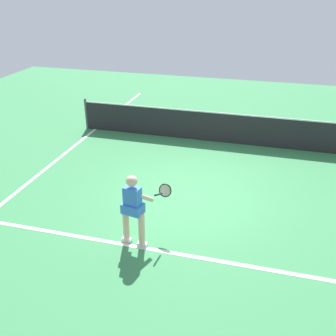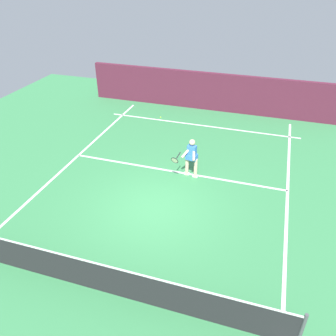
% 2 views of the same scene
% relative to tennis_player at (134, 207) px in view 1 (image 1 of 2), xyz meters
% --- Properties ---
extents(ground_plane, '(24.35, 24.35, 0.00)m').
position_rel_tennis_player_xyz_m(ground_plane, '(0.67, 2.23, -0.85)').
color(ground_plane, '#38844C').
extents(service_line_marking, '(8.50, 0.10, 0.01)m').
position_rel_tennis_player_xyz_m(service_line_marking, '(0.67, -0.11, -0.84)').
color(service_line_marking, white).
rests_on(service_line_marking, ground).
extents(sideline_left_marking, '(0.10, 16.73, 0.01)m').
position_rel_tennis_player_xyz_m(sideline_left_marking, '(-3.58, 2.23, -0.84)').
color(sideline_left_marking, white).
rests_on(sideline_left_marking, ground).
extents(court_net, '(9.18, 0.08, 1.08)m').
position_rel_tennis_player_xyz_m(court_net, '(0.67, 5.82, -0.34)').
color(court_net, '#4C4C51').
rests_on(court_net, ground).
extents(tennis_player, '(0.90, 0.90, 1.55)m').
position_rel_tennis_player_xyz_m(tennis_player, '(0.00, 0.00, 0.00)').
color(tennis_player, beige).
rests_on(tennis_player, ground).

